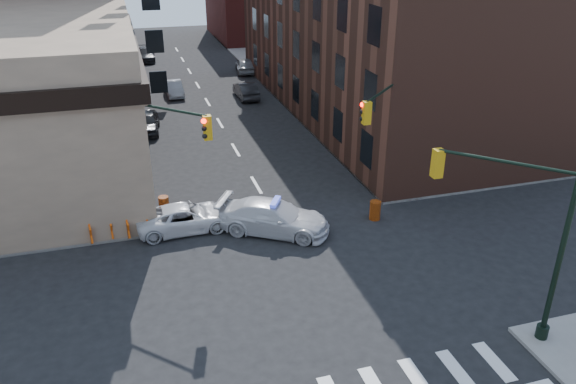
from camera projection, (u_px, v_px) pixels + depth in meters
ground at (310, 277)px, 24.35m from camera, size 140.00×140.00×0.00m
sidewalk_ne at (419, 71)px, 58.59m from camera, size 34.00×54.50×0.15m
commercial_row_ne at (377, 22)px, 44.18m from camera, size 14.00×34.00×14.00m
signal_pole_se at (532, 223)px, 19.13m from camera, size 5.40×5.27×8.00m
signal_pole_nw at (153, 155)px, 25.61m from camera, size 3.58×3.67×8.00m
signal_pole_ne at (387, 131)px, 28.62m from camera, size 3.67×3.58×8.00m
tree_ne_near at (297, 61)px, 47.30m from camera, size 3.00×3.00×4.85m
tree_ne_far at (273, 44)px, 54.24m from camera, size 3.00×3.00×4.85m
police_car at (274, 217)px, 27.64m from camera, size 5.93×4.78×1.61m
pickup at (185, 218)px, 27.90m from camera, size 4.90×2.39×1.34m
parked_car_wnear at (147, 122)px, 41.29m from camera, size 2.19×4.49×1.47m
parked_car_wfar at (174, 89)px, 50.18m from camera, size 1.46×3.99×1.31m
parked_car_wdeep at (146, 54)px, 63.34m from camera, size 2.21×4.99×1.42m
parked_car_enear at (246, 90)px, 49.44m from camera, size 1.57×4.38×1.44m
parked_car_efar at (245, 65)px, 58.13m from camera, size 2.32×4.67×1.53m
pedestrian_a at (71, 224)px, 26.56m from camera, size 0.73×0.60×1.72m
pedestrian_b at (92, 211)px, 27.73m from camera, size 0.94×0.76×1.81m
pedestrian_c at (62, 202)px, 28.58m from camera, size 1.14×1.00×1.84m
barrel_road at (375, 210)px, 28.97m from camera, size 0.58×0.58×1.01m
barrel_bank at (164, 205)px, 29.59m from camera, size 0.64×0.64×0.95m
barricade_nw_a at (137, 226)px, 27.23m from camera, size 1.31×0.83×0.92m
barricade_nw_b at (101, 231)px, 26.79m from camera, size 1.35×0.83×0.94m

